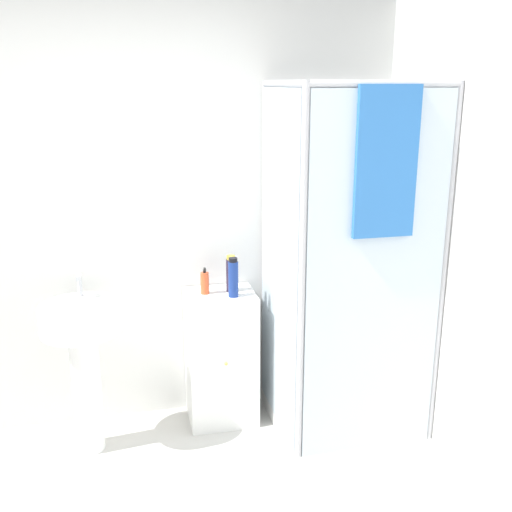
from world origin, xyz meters
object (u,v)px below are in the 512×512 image
soap_dispenser (205,283)px  shampoo_bottle_blue (233,278)px  sink (83,347)px  shampoo_bottle_tall_black (231,274)px

soap_dispenser → shampoo_bottle_blue: (0.16, -0.09, 0.05)m
shampoo_bottle_blue → soap_dispenser: bearing=150.6°
sink → shampoo_bottle_blue: (0.86, 0.08, 0.31)m
sink → soap_dispenser: sink is taller
sink → shampoo_bottle_blue: bearing=5.6°
shampoo_bottle_blue → sink: bearing=-174.4°
sink → soap_dispenser: 0.77m
shampoo_bottle_tall_black → soap_dispenser: bearing=-176.5°
sink → shampoo_bottle_tall_black: (0.87, 0.18, 0.30)m
soap_dispenser → shampoo_bottle_tall_black: shampoo_bottle_tall_black is taller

